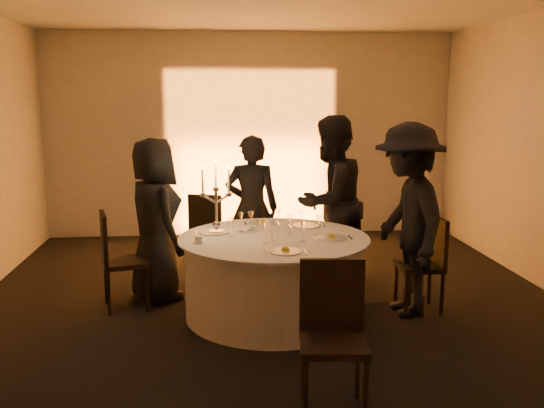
{
  "coord_description": "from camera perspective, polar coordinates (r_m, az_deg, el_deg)",
  "views": [
    {
      "loc": [
        -0.55,
        -5.52,
        2.09
      ],
      "look_at": [
        0.0,
        0.2,
        1.05
      ],
      "focal_mm": 40.0,
      "sensor_mm": 36.0,
      "label": 1
    }
  ],
  "objects": [
    {
      "name": "floor",
      "position": [
        5.93,
        0.19,
        -10.39
      ],
      "size": [
        7.0,
        7.0,
        0.0
      ],
      "primitive_type": "plane",
      "color": "black",
      "rests_on": "ground"
    },
    {
      "name": "wall_back",
      "position": [
        9.05,
        -2.02,
        6.51
      ],
      "size": [
        7.0,
        0.0,
        7.0
      ],
      "primitive_type": "plane",
      "rotation": [
        1.57,
        0.0,
        0.0
      ],
      "color": "#BCB8AF",
      "rests_on": "floor"
    },
    {
      "name": "wall_front",
      "position": [
        2.17,
        9.47,
        -5.57
      ],
      "size": [
        7.0,
        0.0,
        7.0
      ],
      "primitive_type": "plane",
      "rotation": [
        -1.57,
        0.0,
        0.0
      ],
      "color": "#BCB8AF",
      "rests_on": "floor"
    },
    {
      "name": "uplighter_fixture",
      "position": [
        8.97,
        -1.85,
        -2.9
      ],
      "size": [
        0.25,
        0.12,
        0.1
      ],
      "primitive_type": "cube",
      "color": "black",
      "rests_on": "floor"
    },
    {
      "name": "banquet_table",
      "position": [
        5.8,
        0.19,
        -6.83
      ],
      "size": [
        1.8,
        1.8,
        0.77
      ],
      "color": "black",
      "rests_on": "floor"
    },
    {
      "name": "chair_left",
      "position": [
        6.13,
        -14.42,
        -4.67
      ],
      "size": [
        0.51,
        0.51,
        0.97
      ],
      "rotation": [
        0.0,
        0.0,
        1.81
      ],
      "color": "black",
      "rests_on": "floor"
    },
    {
      "name": "chair_back_left",
      "position": [
        7.32,
        -6.02,
        -2.16
      ],
      "size": [
        0.52,
        0.52,
        0.93
      ],
      "rotation": [
        0.0,
        0.0,
        2.8
      ],
      "color": "black",
      "rests_on": "floor"
    },
    {
      "name": "chair_back_right",
      "position": [
        7.3,
        5.93,
        -1.89
      ],
      "size": [
        0.59,
        0.59,
        0.99
      ],
      "rotation": [
        0.0,
        0.0,
        -2.64
      ],
      "color": "black",
      "rests_on": "floor"
    },
    {
      "name": "chair_right",
      "position": [
        6.1,
        14.41,
        -5.0
      ],
      "size": [
        0.41,
        0.41,
        0.92
      ],
      "rotation": [
        0.0,
        0.0,
        -1.58
      ],
      "color": "black",
      "rests_on": "floor"
    },
    {
      "name": "chair_front",
      "position": [
        4.13,
        5.74,
        -11.43
      ],
      "size": [
        0.48,
        0.48,
        1.0
      ],
      "rotation": [
        0.0,
        0.0,
        -0.11
      ],
      "color": "black",
      "rests_on": "floor"
    },
    {
      "name": "guest_left",
      "position": [
        6.29,
        -10.99,
        -1.45
      ],
      "size": [
        0.85,
        0.97,
        1.67
      ],
      "primitive_type": "imported",
      "rotation": [
        0.0,
        0.0,
        2.06
      ],
      "color": "black",
      "rests_on": "floor"
    },
    {
      "name": "guest_back_left",
      "position": [
        6.84,
        -1.92,
        -0.39
      ],
      "size": [
        0.64,
        0.46,
        1.65
      ],
      "primitive_type": "imported",
      "rotation": [
        0.0,
        0.0,
        3.03
      ],
      "color": "black",
      "rests_on": "floor"
    },
    {
      "name": "guest_back_right",
      "position": [
        6.61,
        5.49,
        0.17
      ],
      "size": [
        1.16,
        1.13,
        1.88
      ],
      "primitive_type": "imported",
      "rotation": [
        0.0,
        0.0,
        -2.46
      ],
      "color": "black",
      "rests_on": "floor"
    },
    {
      "name": "guest_right",
      "position": [
        5.88,
        12.68,
        -1.45
      ],
      "size": [
        0.73,
        1.22,
        1.84
      ],
      "primitive_type": "imported",
      "rotation": [
        0.0,
        0.0,
        -1.53
      ],
      "color": "black",
      "rests_on": "floor"
    },
    {
      "name": "plate_left",
      "position": [
        5.89,
        -5.47,
        -2.67
      ],
      "size": [
        0.36,
        0.28,
        0.01
      ],
      "color": "silver",
      "rests_on": "banquet_table"
    },
    {
      "name": "plate_back_left",
      "position": [
        6.26,
        -0.94,
        -1.76
      ],
      "size": [
        0.36,
        0.29,
        0.08
      ],
      "color": "silver",
      "rests_on": "banquet_table"
    },
    {
      "name": "plate_back_right",
      "position": [
        6.18,
        3.27,
        -2.03
      ],
      "size": [
        0.35,
        0.29,
        0.01
      ],
      "color": "silver",
      "rests_on": "banquet_table"
    },
    {
      "name": "plate_right",
      "position": [
        5.67,
        5.69,
        -3.09
      ],
      "size": [
        0.36,
        0.28,
        0.08
      ],
      "color": "silver",
      "rests_on": "banquet_table"
    },
    {
      "name": "plate_front",
      "position": [
        5.15,
        1.26,
        -4.4
      ],
      "size": [
        0.36,
        0.27,
        0.08
      ],
      "color": "silver",
      "rests_on": "banquet_table"
    },
    {
      "name": "coffee_cup",
      "position": [
        5.5,
        -6.91,
        -3.38
      ],
      "size": [
        0.11,
        0.11,
        0.07
      ],
      "color": "silver",
      "rests_on": "banquet_table"
    },
    {
      "name": "candelabra",
      "position": [
        5.84,
        -5.28,
        -0.32
      ],
      "size": [
        0.3,
        0.14,
        0.72
      ],
      "color": "silver",
      "rests_on": "banquet_table"
    },
    {
      "name": "wine_glass_a",
      "position": [
        5.96,
        -2.01,
        -1.19
      ],
      "size": [
        0.07,
        0.07,
        0.19
      ],
      "color": "white",
      "rests_on": "banquet_table"
    },
    {
      "name": "wine_glass_b",
      "position": [
        5.66,
        -3.91,
        -1.82
      ],
      "size": [
        0.07,
        0.07,
        0.19
      ],
      "color": "white",
      "rests_on": "banquet_table"
    },
    {
      "name": "wine_glass_c",
      "position": [
        5.48,
        2.99,
        -2.2
      ],
      "size": [
        0.07,
        0.07,
        0.19
      ],
      "color": "white",
      "rests_on": "banquet_table"
    },
    {
      "name": "wine_glass_d",
      "position": [
        5.9,
        -2.92,
        -1.31
      ],
      "size": [
        0.07,
        0.07,
        0.19
      ],
      "color": "white",
      "rests_on": "banquet_table"
    },
    {
      "name": "wine_glass_e",
      "position": [
        5.8,
        4.42,
        -1.53
      ],
      "size": [
        0.07,
        0.07,
        0.19
      ],
      "color": "white",
      "rests_on": "banquet_table"
    },
    {
      "name": "wine_glass_f",
      "position": [
        5.42,
        -0.6,
        -2.35
      ],
      "size": [
        0.07,
        0.07,
        0.19
      ],
      "color": "white",
      "rests_on": "banquet_table"
    },
    {
      "name": "wine_glass_g",
      "position": [
        6.05,
        2.79,
        -1.03
      ],
      "size": [
        0.07,
        0.07,
        0.19
      ],
      "color": "white",
      "rests_on": "banquet_table"
    },
    {
      "name": "wine_glass_h",
      "position": [
        5.79,
        1.69,
        -1.52
      ],
      "size": [
        0.07,
        0.07,
        0.19
      ],
      "color": "white",
      "rests_on": "banquet_table"
    },
    {
      "name": "wine_glass_i",
      "position": [
        6.06,
        0.59,
        -0.99
      ],
      "size": [
        0.07,
        0.07,
        0.19
      ],
      "color": "white",
      "rests_on": "banquet_table"
    },
    {
      "name": "tumbler_a",
      "position": [
        5.45,
        0.28,
        -3.26
      ],
      "size": [
        0.07,
        0.07,
        0.09
      ],
      "primitive_type": "cylinder",
      "color": "white",
      "rests_on": "banquet_table"
    },
    {
      "name": "tumbler_b",
      "position": [
        6.07,
        -1.65,
        -1.88
      ],
      "size": [
        0.07,
        0.07,
        0.09
      ],
      "primitive_type": "cylinder",
      "color": "white",
      "rests_on": "banquet_table"
    }
  ]
}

